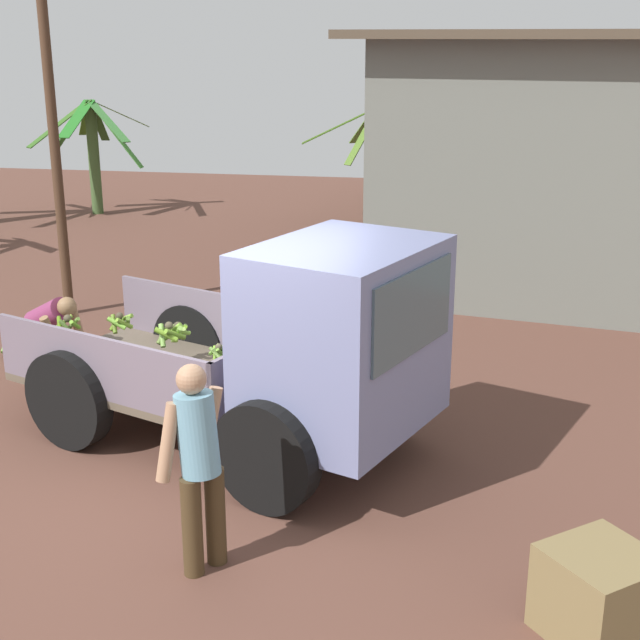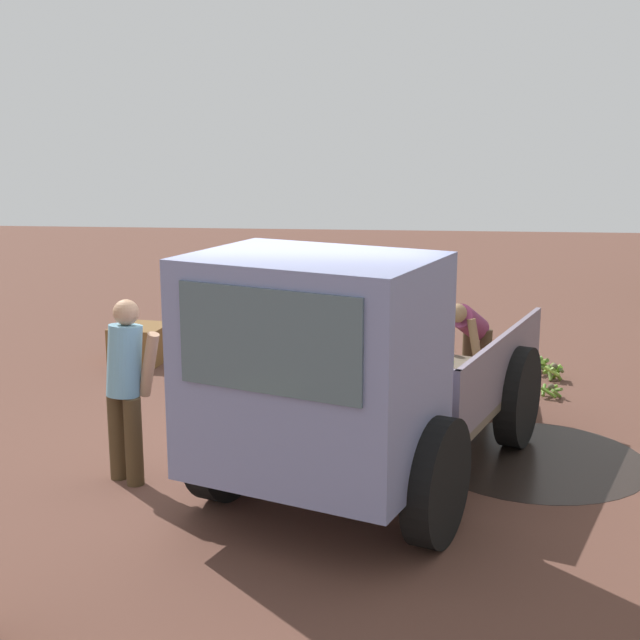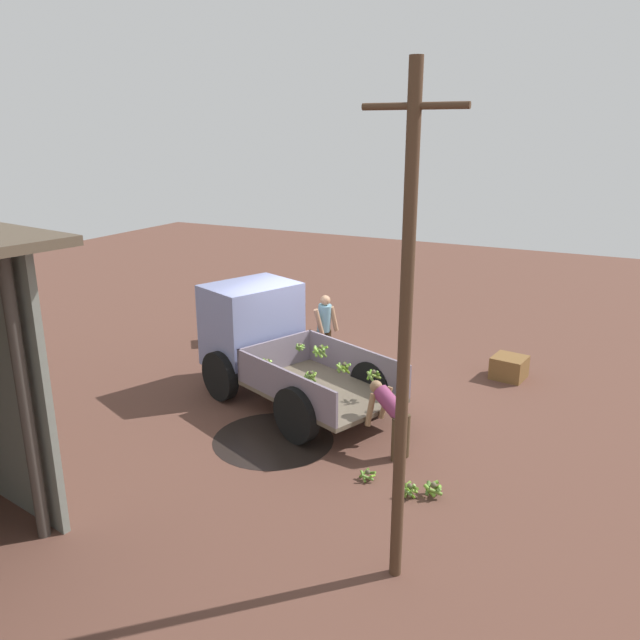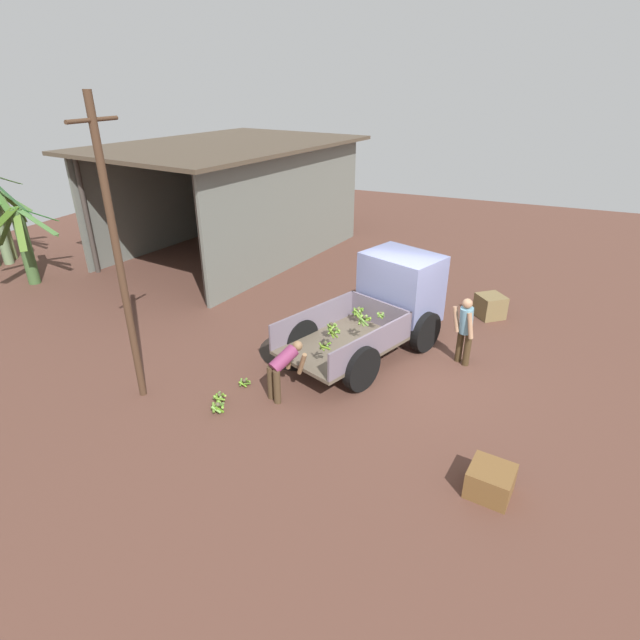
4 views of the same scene
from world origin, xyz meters
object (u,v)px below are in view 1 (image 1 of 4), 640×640
at_px(banana_bunch_on_ground_2, 40,343).
at_px(wooden_crate_1, 599,595).
at_px(cargo_truck, 301,350).
at_px(utility_pole, 51,102).
at_px(banana_bunch_on_ground_0, 11,345).
at_px(banana_bunch_on_ground_1, 88,353).
at_px(person_foreground_visitor, 198,458).
at_px(person_worker_loading, 48,330).

bearing_deg(banana_bunch_on_ground_2, wooden_crate_1, -35.74).
bearing_deg(wooden_crate_1, cargo_truck, 138.30).
height_order(utility_pole, banana_bunch_on_ground_0, utility_pole).
bearing_deg(banana_bunch_on_ground_2, banana_bunch_on_ground_1, -11.77).
distance_m(person_foreground_visitor, banana_bunch_on_ground_0, 5.59).
distance_m(person_foreground_visitor, person_worker_loading, 4.17).
bearing_deg(banana_bunch_on_ground_2, banana_bunch_on_ground_0, -152.02).
bearing_deg(wooden_crate_1, banana_bunch_on_ground_1, 141.88).
bearing_deg(utility_pole, banana_bunch_on_ground_0, -87.53).
relative_size(utility_pole, person_worker_loading, 5.02).
height_order(person_foreground_visitor, banana_bunch_on_ground_1, person_foreground_visitor).
distance_m(cargo_truck, person_foreground_visitor, 1.91).
bearing_deg(banana_bunch_on_ground_2, person_worker_loading, -56.78).
bearing_deg(cargo_truck, banana_bunch_on_ground_0, 173.72).
bearing_deg(banana_bunch_on_ground_1, person_worker_loading, -89.93).
bearing_deg(utility_pole, cargo_truck, -43.18).
height_order(person_foreground_visitor, person_worker_loading, person_foreground_visitor).
height_order(utility_pole, banana_bunch_on_ground_2, utility_pole).
distance_m(banana_bunch_on_ground_2, wooden_crate_1, 7.77).
xyz_separation_m(utility_pole, banana_bunch_on_ground_1, (1.09, -1.77, -2.88)).
xyz_separation_m(cargo_truck, wooden_crate_1, (2.45, -2.18, -0.80)).
distance_m(utility_pole, banana_bunch_on_ground_2, 3.30).
xyz_separation_m(person_worker_loading, banana_bunch_on_ground_0, (-1.02, 0.93, -0.57)).
distance_m(banana_bunch_on_ground_1, banana_bunch_on_ground_2, 0.73).
distance_m(person_worker_loading, banana_bunch_on_ground_2, 1.43).
xyz_separation_m(banana_bunch_on_ground_1, wooden_crate_1, (5.59, -4.39, 0.22)).
height_order(person_foreground_visitor, banana_bunch_on_ground_0, person_foreground_visitor).
height_order(cargo_truck, banana_bunch_on_ground_0, cargo_truck).
bearing_deg(banana_bunch_on_ground_0, utility_pole, 92.47).
bearing_deg(wooden_crate_1, banana_bunch_on_ground_0, 146.49).
relative_size(banana_bunch_on_ground_1, wooden_crate_1, 0.39).
relative_size(banana_bunch_on_ground_0, banana_bunch_on_ground_2, 1.09).
distance_m(banana_bunch_on_ground_0, wooden_crate_1, 7.92).
distance_m(utility_pole, banana_bunch_on_ground_1, 3.55).
distance_m(person_worker_loading, banana_bunch_on_ground_0, 1.49).
relative_size(person_foreground_visitor, wooden_crate_1, 2.45).
xyz_separation_m(banana_bunch_on_ground_2, wooden_crate_1, (6.30, -4.53, 0.19)).
bearing_deg(utility_pole, banana_bunch_on_ground_2, -76.78).
relative_size(person_worker_loading, banana_bunch_on_ground_0, 3.67).
bearing_deg(wooden_crate_1, banana_bunch_on_ground_2, 144.26).
xyz_separation_m(person_foreground_visitor, banana_bunch_on_ground_1, (-2.76, 4.07, -0.80)).
height_order(person_worker_loading, banana_bunch_on_ground_2, person_worker_loading).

